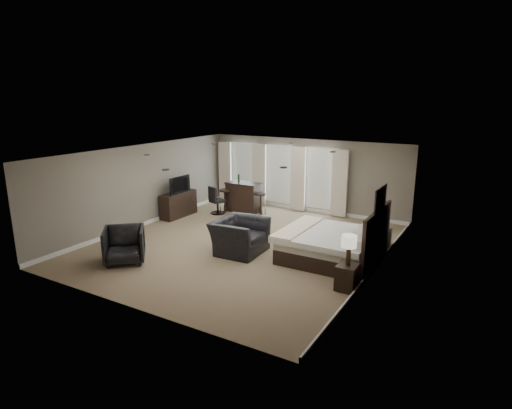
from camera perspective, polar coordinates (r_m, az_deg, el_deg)
The scene contains 16 objects.
room at distance 11.76m, azimuth -1.83°, elevation 0.65°, with size 7.60×8.60×2.64m.
window_bay at distance 15.76m, azimuth 3.06°, elevation 3.81°, with size 5.25×0.20×2.30m.
bed at distance 10.97m, azimuth 10.21°, elevation -3.64°, with size 2.33×2.22×1.48m, color silver.
nightstand_near at distance 9.58m, azimuth 12.06°, elevation -9.41°, with size 0.42×0.51×0.56m, color black.
nightstand_far at distance 12.20m, azimuth 16.43°, elevation -4.47°, with size 0.41×0.50×0.54m, color black.
lamp_near at distance 9.35m, azimuth 12.26°, elevation -5.97°, with size 0.32×0.32×0.67m, color beige.
lamp_far at distance 12.02m, azimuth 16.64°, elevation -1.69°, with size 0.33×0.33×0.69m, color beige.
wall_art at distance 10.39m, azimuth 16.24°, elevation 0.77°, with size 0.04×0.96×0.56m, color slate.
dresser at distance 15.01m, azimuth -10.29°, elevation 0.01°, with size 0.47×1.46×0.85m, color black.
tv at distance 14.90m, azimuth -10.37°, elevation 1.83°, with size 1.00×0.57×0.13m, color black.
armchair_near at distance 11.38m, azimuth -2.21°, elevation -3.48°, with size 1.38×0.90×1.21m, color black.
armchair_far at distance 11.23m, azimuth -17.17°, elevation -4.96°, with size 0.96×0.90×0.99m, color black.
bar_counter at distance 15.33m, azimuth -1.66°, elevation 0.99°, with size 1.24×0.64×1.08m, color black.
bar_stool_left at distance 15.35m, azimuth -4.15°, elevation 0.50°, with size 0.39×0.39×0.83m, color black.
bar_stool_right at distance 14.95m, azimuth 0.63°, elevation 0.06°, with size 0.37×0.37×0.78m, color black.
desk_chair at distance 15.13m, azimuth -5.15°, elevation 0.60°, with size 0.51×0.51×1.00m, color black.
Camera 1 is at (6.09, -9.66, 4.10)m, focal length 30.00 mm.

